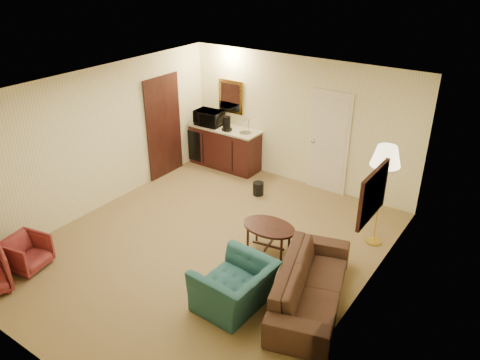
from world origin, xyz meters
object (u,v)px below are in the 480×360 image
object	(u,v)px
sofa	(311,278)
waste_bin	(258,189)
coffee_maker	(227,124)
teal_armchair	(234,279)
rose_chair_near	(26,251)
microwave	(209,116)
coffee_table	(269,239)
floor_lamp	(380,196)
wetbar_cabinet	(225,147)

from	to	relation	value
sofa	waste_bin	xyz separation A→B (m)	(-2.30, 2.26, -0.28)
sofa	coffee_maker	size ratio (longest dim) A/B	6.70
teal_armchair	rose_chair_near	bearing A→B (deg)	-67.61
microwave	coffee_table	bearing A→B (deg)	-41.18
sofa	teal_armchair	xyz separation A→B (m)	(-0.82, -0.64, 0.03)
floor_lamp	microwave	xyz separation A→B (m)	(-4.23, 0.99, 0.25)
wetbar_cabinet	teal_armchair	size ratio (longest dim) A/B	1.64
coffee_table	coffee_maker	distance (m)	3.35
floor_lamp	coffee_table	bearing A→B (deg)	-135.93
teal_armchair	microwave	distance (m)	4.84
sofa	waste_bin	distance (m)	3.23
sofa	rose_chair_near	distance (m)	4.28
wetbar_cabinet	rose_chair_near	world-z (taller)	wetbar_cabinet
teal_armchair	coffee_maker	size ratio (longest dim) A/B	3.19
rose_chair_near	microwave	distance (m)	4.74
waste_bin	sofa	bearing A→B (deg)	-44.43
wetbar_cabinet	floor_lamp	bearing A→B (deg)	-15.19
wetbar_cabinet	sofa	bearing A→B (deg)	-39.18
teal_armchair	coffee_maker	xyz separation A→B (m)	(-2.68, 3.50, 0.64)
coffee_table	coffee_maker	xyz separation A→B (m)	(-2.41, 2.18, 0.82)
wetbar_cabinet	coffee_maker	distance (m)	0.65
floor_lamp	coffee_maker	world-z (taller)	floor_lamp
rose_chair_near	floor_lamp	distance (m)	5.54
floor_lamp	waste_bin	xyz separation A→B (m)	(-2.50, 0.33, -0.74)
teal_armchair	floor_lamp	world-z (taller)	floor_lamp
wetbar_cabinet	coffee_table	world-z (taller)	wetbar_cabinet
sofa	coffee_maker	distance (m)	4.57
wetbar_cabinet	microwave	xyz separation A→B (m)	(-0.38, -0.06, 0.66)
coffee_maker	waste_bin	bearing A→B (deg)	-28.59
sofa	microwave	size ratio (longest dim) A/B	3.50
microwave	floor_lamp	bearing A→B (deg)	-17.01
rose_chair_near	coffee_maker	world-z (taller)	coffee_maker
teal_armchair	rose_chair_near	size ratio (longest dim) A/B	1.73
teal_armchair	coffee_maker	bearing A→B (deg)	-139.77
teal_armchair	floor_lamp	xyz separation A→B (m)	(1.02, 2.57, 0.43)
teal_armchair	waste_bin	xyz separation A→B (m)	(-1.48, 2.90, -0.30)
sofa	coffee_table	xyz separation A→B (m)	(-1.09, 0.68, -0.16)
microwave	teal_armchair	bearing A→B (deg)	-51.83
floor_lamp	waste_bin	size ratio (longest dim) A/B	6.52
microwave	sofa	bearing A→B (deg)	-39.78
sofa	coffee_table	world-z (taller)	sofa
coffee_table	floor_lamp	world-z (taller)	floor_lamp
sofa	floor_lamp	size ratio (longest dim) A/B	1.21
teal_armchair	microwave	xyz separation A→B (m)	(-3.21, 3.56, 0.69)
coffee_table	waste_bin	world-z (taller)	coffee_table
floor_lamp	rose_chair_near	bearing A→B (deg)	-138.13
rose_chair_near	coffee_table	distance (m)	3.71
wetbar_cabinet	microwave	distance (m)	0.76
wetbar_cabinet	sofa	size ratio (longest dim) A/B	0.78
wetbar_cabinet	rose_chair_near	size ratio (longest dim) A/B	2.83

